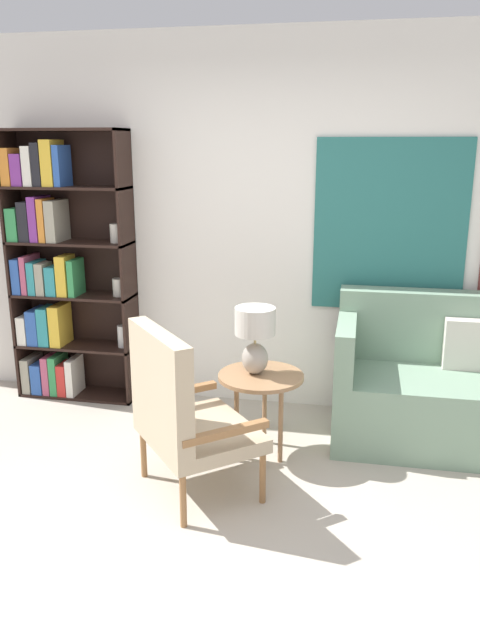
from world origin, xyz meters
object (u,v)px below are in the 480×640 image
(couch, at_px, (470,390))
(bookshelf, at_px, (57,272))
(armchair, at_px, (179,408))
(side_table, at_px, (261,383))
(table_lamp, at_px, (255,334))

(couch, bearing_deg, bookshelf, 175.52)
(armchair, bearing_deg, couch, 31.28)
(side_table, bearing_deg, armchair, -122.73)
(armchair, xyz_separation_m, table_lamp, (0.32, 0.58, 0.27))
(bookshelf, xyz_separation_m, table_lamp, (1.65, -0.69, -0.19))
(bookshelf, relative_size, couch, 1.16)
(table_lamp, bearing_deg, bookshelf, 157.38)
(armchair, relative_size, table_lamp, 2.31)
(armchair, distance_m, side_table, 0.67)
(couch, bearing_deg, side_table, -160.81)
(couch, distance_m, side_table, 1.41)
(side_table, height_order, table_lamp, table_lamp)
(bookshelf, relative_size, side_table, 3.73)
(bookshelf, relative_size, table_lamp, 4.78)
(side_table, bearing_deg, bookshelf, 157.56)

